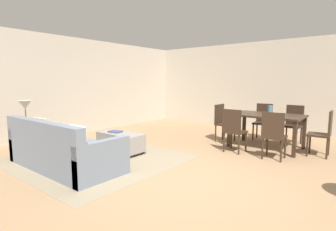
{
  "coord_description": "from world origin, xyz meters",
  "views": [
    {
      "loc": [
        2.26,
        -3.26,
        1.49
      ],
      "look_at": [
        -1.1,
        0.95,
        0.79
      ],
      "focal_mm": 28.18,
      "sensor_mm": 36.0,
      "label": 1
    }
  ],
  "objects": [
    {
      "name": "dining_chair_head_east",
      "position": [
        1.48,
        2.65,
        0.52
      ],
      "size": [
        0.42,
        0.42,
        0.92
      ],
      "color": "#332319",
      "rests_on": "ground_plane"
    },
    {
      "name": "wall_back",
      "position": [
        0.0,
        5.0,
        1.35
      ],
      "size": [
        9.0,
        0.12,
        2.7
      ],
      "primitive_type": "cube",
      "color": "#BCB2A0",
      "rests_on": "ground_plane"
    },
    {
      "name": "dining_chair_far_left",
      "position": [
        -0.0,
        3.49,
        0.52
      ],
      "size": [
        0.43,
        0.43,
        0.92
      ],
      "color": "#332319",
      "rests_on": "ground_plane"
    },
    {
      "name": "ground_plane",
      "position": [
        0.0,
        0.0,
        0.0
      ],
      "size": [
        10.8,
        10.8,
        0.0
      ],
      "primitive_type": "plane",
      "color": "#9E7A56"
    },
    {
      "name": "dining_chair_head_west",
      "position": [
        -0.73,
        2.67,
        0.52
      ],
      "size": [
        0.42,
        0.42,
        0.92
      ],
      "color": "#332319",
      "rests_on": "ground_plane"
    },
    {
      "name": "dining_table",
      "position": [
        0.36,
        2.66,
        0.67
      ],
      "size": [
        1.5,
        0.97,
        0.76
      ],
      "color": "#332319",
      "rests_on": "ground_plane"
    },
    {
      "name": "dining_chair_far_right",
      "position": [
        0.71,
        3.5,
        0.52
      ],
      "size": [
        0.43,
        0.43,
        0.92
      ],
      "color": "#332319",
      "rests_on": "ground_plane"
    },
    {
      "name": "vase_centerpiece",
      "position": [
        0.41,
        2.7,
        0.86
      ],
      "size": [
        0.1,
        0.1,
        0.2
      ],
      "primitive_type": "cylinder",
      "color": "slate",
      "rests_on": "dining_table"
    },
    {
      "name": "table_lamp",
      "position": [
        -3.36,
        -0.9,
        0.99
      ],
      "size": [
        0.26,
        0.26,
        0.53
      ],
      "color": "brown",
      "rests_on": "side_table"
    },
    {
      "name": "book_on_ottoman",
      "position": [
        -2.04,
        0.34,
        0.43
      ],
      "size": [
        0.29,
        0.25,
        0.03
      ],
      "primitive_type": "cube",
      "rotation": [
        0.0,
        0.0,
        0.19
      ],
      "color": "#3F4C72",
      "rests_on": "ottoman_table"
    },
    {
      "name": "dining_chair_near_left",
      "position": [
        -0.05,
        1.83,
        0.52
      ],
      "size": [
        0.41,
        0.41,
        0.92
      ],
      "color": "#332319",
      "rests_on": "ground_plane"
    },
    {
      "name": "couch",
      "position": [
        -1.94,
        -0.93,
        0.29
      ],
      "size": [
        2.25,
        0.96,
        0.86
      ],
      "color": "slate",
      "rests_on": "ground_plane"
    },
    {
      "name": "ottoman_table",
      "position": [
        -1.91,
        0.36,
        0.24
      ],
      "size": [
        1.05,
        0.46,
        0.41
      ],
      "color": "gray",
      "rests_on": "ground_plane"
    },
    {
      "name": "side_table",
      "position": [
        -3.36,
        -0.9,
        0.46
      ],
      "size": [
        0.4,
        0.4,
        0.58
      ],
      "color": "olive",
      "rests_on": "ground_plane"
    },
    {
      "name": "dining_chair_near_right",
      "position": [
        0.77,
        1.82,
        0.52
      ],
      "size": [
        0.42,
        0.42,
        0.92
      ],
      "color": "#332319",
      "rests_on": "ground_plane"
    },
    {
      "name": "wall_left",
      "position": [
        -4.5,
        0.5,
        1.35
      ],
      "size": [
        0.12,
        11.0,
        2.7
      ],
      "primitive_type": "cube",
      "color": "#BCB2A0",
      "rests_on": "ground_plane"
    },
    {
      "name": "area_rug",
      "position": [
        -1.92,
        -0.26,
        0.0
      ],
      "size": [
        3.0,
        2.8,
        0.01
      ],
      "primitive_type": "cube",
      "color": "gray",
      "rests_on": "ground_plane"
    }
  ]
}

